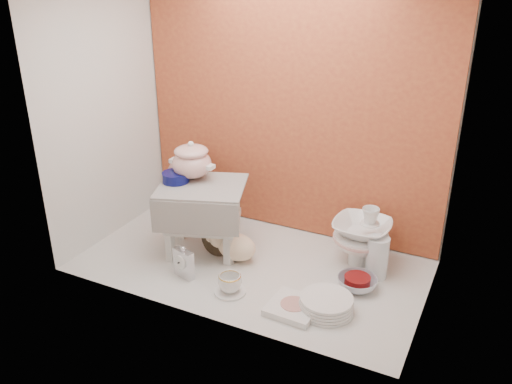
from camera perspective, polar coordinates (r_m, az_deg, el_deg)
ground at (r=2.90m, az=-0.53°, el=-7.68°), size 1.80×1.80×0.00m
niche_shell at (r=2.70m, az=1.15°, el=11.29°), size 1.86×1.03×1.53m
step_stool at (r=2.95m, az=-5.62°, el=-2.81°), size 0.56×0.52×0.40m
soup_tureen at (r=2.92m, az=-6.85°, el=3.40°), size 0.26×0.26×0.22m
cobalt_bowl at (r=2.92m, az=-8.52°, el=1.57°), size 0.19×0.19×0.05m
floral_platter at (r=3.41m, az=-7.56°, el=1.29°), size 0.46×0.30×0.43m
blue_white_vase at (r=3.35m, az=-5.45°, el=-0.96°), size 0.23×0.23×0.23m
lacquer_tray at (r=2.95m, az=-4.05°, el=-4.61°), size 0.24×0.12×0.22m
mantel_clock at (r=2.78m, az=-7.68°, el=-7.36°), size 0.13×0.07×0.17m
plush_pig at (r=2.90m, az=-2.06°, el=-5.82°), size 0.32×0.26×0.16m
teacup_saucer at (r=2.68m, az=-2.76°, el=-10.51°), size 0.16×0.16×0.01m
gold_rim_teacup at (r=2.65m, az=-2.79°, el=-9.61°), size 0.14×0.14×0.09m
lattice_dish at (r=2.56m, az=4.00°, el=-12.07°), size 0.23×0.23×0.03m
dinner_plate_stack at (r=2.56m, az=7.47°, el=-11.70°), size 0.30×0.30×0.07m
crystal_bowl at (r=2.74m, az=10.68°, el=-9.47°), size 0.25×0.25×0.06m
clear_glass_vase at (r=2.81m, az=12.73°, el=-6.78°), size 0.15×0.15×0.22m
porcelain_tower at (r=2.87m, az=11.12°, el=-4.54°), size 0.36×0.36×0.34m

